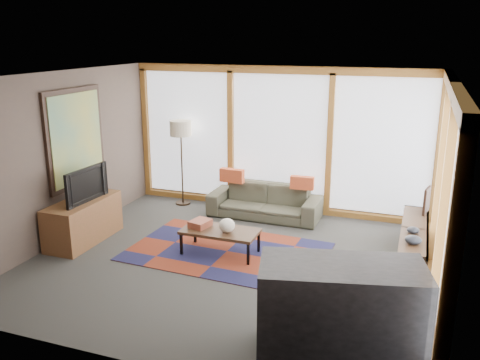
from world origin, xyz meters
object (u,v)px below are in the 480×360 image
(bookshelf, at_px, (413,245))
(bar_counter, at_px, (340,312))
(sofa, at_px, (265,201))
(television, at_px, (82,184))
(coffee_table, at_px, (220,242))
(tv_console, at_px, (83,221))
(floor_lamp, at_px, (182,163))

(bookshelf, relative_size, bar_counter, 1.27)
(sofa, height_order, television, television)
(television, distance_m, bar_counter, 4.53)
(coffee_table, height_order, television, television)
(television, relative_size, bar_counter, 0.58)
(sofa, relative_size, tv_console, 1.47)
(sofa, height_order, bookshelf, sofa)
(tv_console, distance_m, television, 0.60)
(floor_lamp, height_order, television, floor_lamp)
(tv_console, height_order, bar_counter, bar_counter)
(bar_counter, bearing_deg, coffee_table, 123.23)
(sofa, height_order, coffee_table, sofa)
(tv_console, bearing_deg, sofa, 40.78)
(coffee_table, distance_m, bar_counter, 2.83)
(tv_console, bearing_deg, bookshelf, 10.98)
(coffee_table, bearing_deg, tv_console, -173.12)
(coffee_table, height_order, tv_console, tv_console)
(sofa, distance_m, tv_console, 3.07)
(tv_console, xyz_separation_m, television, (0.04, 0.00, 0.60))
(sofa, xyz_separation_m, floor_lamp, (-1.68, 0.16, 0.52))
(coffee_table, bearing_deg, television, -173.05)
(sofa, xyz_separation_m, coffee_table, (-0.14, -1.74, -0.10))
(floor_lamp, distance_m, bar_counter, 5.25)
(coffee_table, height_order, bookshelf, bookshelf)
(coffee_table, bearing_deg, floor_lamp, 128.95)
(floor_lamp, height_order, coffee_table, floor_lamp)
(television, bearing_deg, tv_console, 96.42)
(sofa, distance_m, television, 3.11)
(sofa, relative_size, bar_counter, 1.23)
(television, height_order, bar_counter, television)
(floor_lamp, distance_m, tv_console, 2.31)
(bookshelf, relative_size, tv_console, 1.52)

